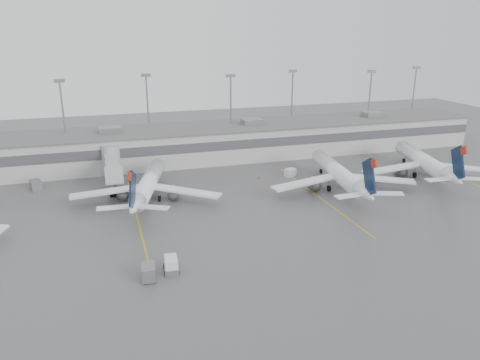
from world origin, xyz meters
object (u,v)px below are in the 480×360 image
object	(u,v)px
baggage_tug	(171,266)
jet_mid_right	(340,174)
jet_mid_left	(147,184)
jet_far_right	(425,162)

from	to	relation	value
baggage_tug	jet_mid_right	bearing A→B (deg)	36.22
jet_mid_left	baggage_tug	world-z (taller)	jet_mid_left
jet_mid_left	jet_mid_right	world-z (taller)	jet_mid_right
baggage_tug	jet_mid_left	bearing A→B (deg)	94.30
jet_mid_left	jet_mid_right	size ratio (longest dim) A/B	0.93
jet_mid_right	baggage_tug	bearing A→B (deg)	-140.30
jet_mid_left	baggage_tug	bearing A→B (deg)	-74.24
jet_mid_left	jet_mid_right	distance (m)	38.31
baggage_tug	jet_far_right	bearing A→B (deg)	27.77
jet_mid_right	jet_far_right	world-z (taller)	jet_far_right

